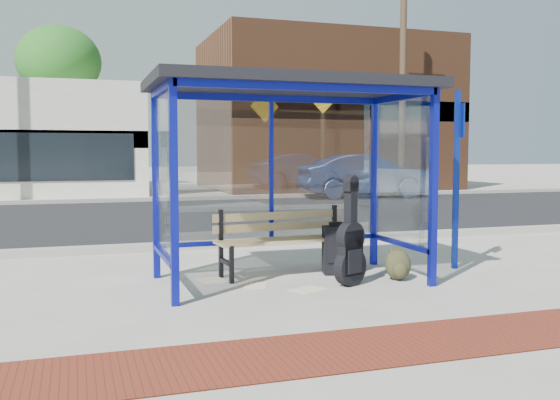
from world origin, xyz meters
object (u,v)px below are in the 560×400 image
object	(u,v)px
guitar_bag	(350,248)
suitcase	(338,250)
backpack	(398,265)
fire_hydrant	(419,183)
parked_car	(365,176)
bench	(284,237)

from	to	relation	value
guitar_bag	suitcase	bearing A→B (deg)	53.33
guitar_bag	backpack	world-z (taller)	guitar_bag
backpack	fire_hydrant	world-z (taller)	fire_hydrant
guitar_bag	parked_car	distance (m)	14.36
guitar_bag	bench	bearing A→B (deg)	95.43
suitcase	parked_car	world-z (taller)	parked_car
backpack	fire_hydrant	xyz separation A→B (m)	(8.86, 14.42, 0.19)
guitar_bag	parked_car	bearing A→B (deg)	38.84
suitcase	parked_car	bearing A→B (deg)	75.06
guitar_bag	suitcase	distance (m)	0.72
guitar_bag	backpack	size ratio (longest dim) A/B	3.16
suitcase	fire_hydrant	xyz separation A→B (m)	(9.41, 13.84, 0.06)
bench	guitar_bag	bearing A→B (deg)	-65.73
guitar_bag	suitcase	size ratio (longest dim) A/B	1.81
bench	guitar_bag	world-z (taller)	guitar_bag
bench	suitcase	size ratio (longest dim) A/B	2.73
guitar_bag	backpack	xyz separation A→B (m)	(0.70, 0.12, -0.26)
backpack	suitcase	bearing A→B (deg)	149.06
bench	backpack	bearing A→B (deg)	-38.42
bench	guitar_bag	size ratio (longest dim) A/B	1.51
backpack	fire_hydrant	bearing A→B (deg)	74.15
suitcase	fire_hydrant	bearing A→B (deg)	68.25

